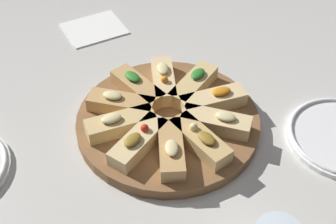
% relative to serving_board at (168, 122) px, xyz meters
% --- Properties ---
extents(ground_plane, '(3.00, 3.00, 0.00)m').
position_rel_serving_board_xyz_m(ground_plane, '(0.00, 0.00, -0.01)').
color(ground_plane, beige).
extents(serving_board, '(0.37, 0.37, 0.02)m').
position_rel_serving_board_xyz_m(serving_board, '(0.00, 0.00, 0.00)').
color(serving_board, brown).
rests_on(serving_board, ground_plane).
extents(focaccia_slice_0, '(0.13, 0.12, 0.04)m').
position_rel_serving_board_xyz_m(focaccia_slice_0, '(-0.08, 0.06, 0.03)').
color(focaccia_slice_0, '#E5C689').
rests_on(focaccia_slice_0, serving_board).
extents(focaccia_slice_1, '(0.14, 0.05, 0.04)m').
position_rel_serving_board_xyz_m(focaccia_slice_1, '(-0.10, 0.00, 0.03)').
color(focaccia_slice_1, '#E5C689').
rests_on(focaccia_slice_1, serving_board).
extents(focaccia_slice_2, '(0.13, 0.12, 0.04)m').
position_rel_serving_board_xyz_m(focaccia_slice_2, '(-0.08, -0.06, 0.03)').
color(focaccia_slice_2, '#DBB775').
rests_on(focaccia_slice_2, serving_board).
extents(focaccia_slice_3, '(0.08, 0.14, 0.04)m').
position_rel_serving_board_xyz_m(focaccia_slice_3, '(-0.02, -0.10, 0.03)').
color(focaccia_slice_3, '#E5C689').
rests_on(focaccia_slice_3, serving_board).
extents(focaccia_slice_4, '(0.09, 0.14, 0.04)m').
position_rel_serving_board_xyz_m(focaccia_slice_4, '(0.03, -0.09, 0.03)').
color(focaccia_slice_4, tan).
rests_on(focaccia_slice_4, serving_board).
extents(focaccia_slice_5, '(0.14, 0.11, 0.04)m').
position_rel_serving_board_xyz_m(focaccia_slice_5, '(0.08, -0.06, 0.03)').
color(focaccia_slice_5, tan).
rests_on(focaccia_slice_5, serving_board).
extents(focaccia_slice_6, '(0.14, 0.05, 0.04)m').
position_rel_serving_board_xyz_m(focaccia_slice_6, '(0.10, 0.00, 0.03)').
color(focaccia_slice_6, '#DBB775').
rests_on(focaccia_slice_6, serving_board).
extents(focaccia_slice_7, '(0.14, 0.11, 0.04)m').
position_rel_serving_board_xyz_m(focaccia_slice_7, '(0.08, 0.06, 0.03)').
color(focaccia_slice_7, '#E5C689').
rests_on(focaccia_slice_7, serving_board).
extents(focaccia_slice_8, '(0.08, 0.14, 0.04)m').
position_rel_serving_board_xyz_m(focaccia_slice_8, '(0.03, 0.09, 0.03)').
color(focaccia_slice_8, tan).
rests_on(focaccia_slice_8, serving_board).
extents(focaccia_slice_9, '(0.08, 0.14, 0.04)m').
position_rel_serving_board_xyz_m(focaccia_slice_9, '(-0.03, 0.09, 0.03)').
color(focaccia_slice_9, tan).
rests_on(focaccia_slice_9, serving_board).
extents(napkin_stack, '(0.16, 0.14, 0.01)m').
position_rel_serving_board_xyz_m(napkin_stack, '(0.06, -0.40, -0.01)').
color(napkin_stack, white).
rests_on(napkin_stack, ground_plane).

